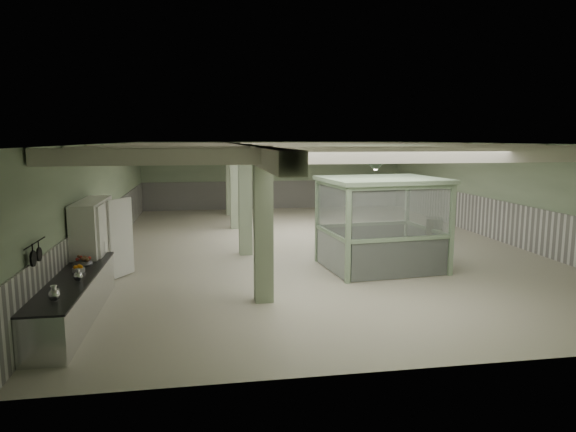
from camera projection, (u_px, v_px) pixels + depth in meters
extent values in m
plane|color=beige|center=(313.00, 245.00, 18.27)|extent=(20.00, 20.00, 0.00)
cube|color=silver|center=(314.00, 143.00, 17.74)|extent=(14.00, 20.00, 0.02)
cube|color=#A6BD97|center=(274.00, 175.00, 27.76)|extent=(14.00, 0.02, 3.60)
cube|color=#A6BD97|center=(447.00, 261.00, 8.25)|extent=(14.00, 0.02, 3.60)
cube|color=#A6BD97|center=(106.00, 199.00, 16.87)|extent=(0.02, 20.00, 3.60)
cube|color=#A6BD97|center=(497.00, 192.00, 19.15)|extent=(0.02, 20.00, 3.60)
cube|color=white|center=(108.00, 230.00, 17.03)|extent=(0.05, 19.90, 1.50)
cube|color=white|center=(495.00, 219.00, 19.30)|extent=(0.05, 19.90, 1.50)
cube|color=white|center=(275.00, 195.00, 27.89)|extent=(13.90, 0.05, 1.50)
cube|color=white|center=(242.00, 150.00, 17.36)|extent=(0.45, 19.90, 0.40)
cube|color=white|center=(393.00, 155.00, 10.45)|extent=(13.90, 0.35, 0.32)
cube|color=white|center=(357.00, 152.00, 12.89)|extent=(13.90, 0.35, 0.32)
cube|color=white|center=(332.00, 150.00, 15.33)|extent=(13.90, 0.35, 0.32)
cube|color=white|center=(314.00, 149.00, 17.77)|extent=(13.90, 0.35, 0.32)
cube|color=white|center=(301.00, 147.00, 20.20)|extent=(13.90, 0.35, 0.32)
cube|color=white|center=(290.00, 147.00, 22.64)|extent=(13.90, 0.35, 0.32)
cube|color=white|center=(281.00, 146.00, 25.08)|extent=(13.90, 0.35, 0.32)
cube|color=#98AB89|center=(263.00, 225.00, 11.75)|extent=(0.42, 0.42, 3.60)
cube|color=#98AB89|center=(245.00, 200.00, 16.62)|extent=(0.42, 0.42, 3.60)
cube|color=#98AB89|center=(235.00, 186.00, 21.50)|extent=(0.42, 0.42, 3.60)
cube|color=#98AB89|center=(230.00, 179.00, 25.40)|extent=(0.42, 0.42, 3.60)
cylinder|color=black|center=(35.00, 243.00, 9.46)|extent=(0.02, 1.20, 0.02)
cone|color=#293629|center=(376.00, 167.00, 13.03)|extent=(0.44, 0.44, 0.22)
cone|color=#293629|center=(325.00, 159.00, 18.39)|extent=(0.44, 0.44, 0.22)
cone|color=#293629|center=(299.00, 155.00, 23.27)|extent=(0.44, 0.44, 0.22)
cube|color=silver|center=(75.00, 299.00, 10.70)|extent=(0.80, 4.75, 0.88)
cube|color=black|center=(74.00, 278.00, 10.64)|extent=(0.84, 4.79, 0.04)
cylinder|color=#B2B2B7|center=(79.00, 270.00, 11.05)|extent=(0.32, 0.32, 0.09)
cylinder|color=black|center=(33.00, 259.00, 9.18)|extent=(0.04, 0.29, 0.29)
cylinder|color=black|center=(39.00, 254.00, 9.52)|extent=(0.04, 0.26, 0.26)
cube|color=white|center=(93.00, 243.00, 13.12)|extent=(0.61, 2.43, 2.23)
cube|color=white|center=(103.00, 247.00, 12.64)|extent=(0.06, 0.91, 2.13)
cube|color=white|center=(116.00, 238.00, 13.84)|extent=(0.52, 0.81, 2.13)
cube|color=silver|center=(105.00, 247.00, 12.64)|extent=(0.02, 0.05, 0.30)
cube|color=silver|center=(112.00, 238.00, 13.73)|extent=(0.02, 0.05, 0.30)
cube|color=#92B08D|center=(348.00, 236.00, 13.28)|extent=(0.13, 0.13, 2.53)
cube|color=#92B08D|center=(317.00, 221.00, 15.70)|extent=(0.13, 0.13, 2.53)
cube|color=#92B08D|center=(452.00, 230.00, 14.06)|extent=(0.13, 0.13, 2.53)
cube|color=#92B08D|center=(407.00, 217.00, 16.48)|extent=(0.13, 0.13, 2.53)
cube|color=#92B08D|center=(382.00, 180.00, 14.68)|extent=(3.54, 3.09, 0.12)
cube|color=silver|center=(400.00, 259.00, 13.78)|extent=(2.83, 0.34, 1.05)
cube|color=silver|center=(402.00, 214.00, 13.59)|extent=(2.83, 0.34, 1.22)
cube|color=silver|center=(363.00, 241.00, 16.20)|extent=(2.83, 0.34, 1.05)
cube|color=silver|center=(364.00, 203.00, 16.01)|extent=(2.83, 0.34, 1.22)
cube|color=silver|center=(331.00, 253.00, 14.60)|extent=(0.29, 2.33, 1.05)
cube|color=silver|center=(332.00, 210.00, 14.41)|extent=(0.29, 2.33, 1.22)
cube|color=silver|center=(427.00, 247.00, 15.38)|extent=(0.29, 2.33, 1.05)
cube|color=silver|center=(428.00, 206.00, 15.19)|extent=(0.29, 2.33, 1.22)
cube|color=#595C4D|center=(433.00, 241.00, 15.34)|extent=(0.69, 0.79, 1.43)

